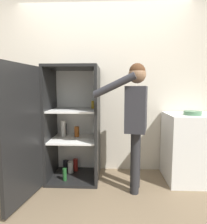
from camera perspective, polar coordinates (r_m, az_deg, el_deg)
name	(u,v)px	position (r m, az deg, el deg)	size (l,w,h in m)	color
ground_plane	(99,203)	(2.43, -1.15, -24.49)	(12.00, 12.00, 0.00)	#7A664C
wall_back	(104,87)	(3.05, 0.00, 7.08)	(7.00, 0.06, 2.55)	beige
refrigerator	(65,126)	(2.71, -10.91, -3.90)	(0.85, 1.31, 1.55)	black
person	(136,112)	(2.41, 9.20, 0.10)	(0.67, 0.53, 1.55)	#262628
counter	(192,148)	(3.00, 23.90, -9.27)	(0.70, 0.63, 0.92)	white
bowl	(192,113)	(2.82, 24.08, -0.26)	(0.22, 0.22, 0.05)	#517F5B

